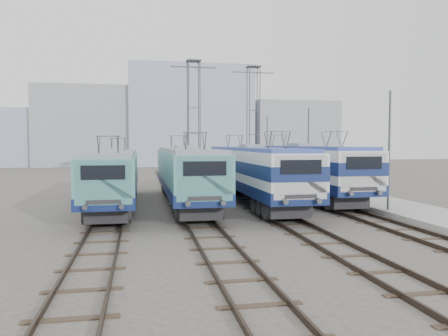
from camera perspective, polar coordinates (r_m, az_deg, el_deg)
ground at (r=21.35m, az=3.29°, el=-7.74°), size 160.00×160.00×0.00m
platform at (r=32.44m, az=17.48°, el=-3.83°), size 4.00×70.00×0.30m
locomotive_far_left at (r=28.34m, az=-14.11°, el=-0.68°), size 2.75×17.39×3.27m
locomotive_center_left at (r=28.77m, az=-5.09°, el=-0.34°), size 2.89×18.26×3.44m
locomotive_center_right at (r=29.41m, az=3.69°, el=-0.08°), size 2.93×18.55×3.49m
locomotive_far_right at (r=33.21m, az=10.12°, el=0.33°), size 2.99×18.91×3.55m
catenary_tower_west at (r=42.70m, az=-3.98°, el=6.70°), size 4.50×1.20×12.00m
catenary_tower_east at (r=45.89m, az=3.85°, el=6.46°), size 4.50×1.20×12.00m
mast_front at (r=26.21m, az=20.75°, el=1.80°), size 0.12×0.12×7.00m
mast_mid at (r=36.97m, az=10.95°, el=2.31°), size 0.12×0.12×7.00m
mast_rear at (r=48.31m, az=5.65°, el=2.56°), size 0.12×0.12×7.00m
building_west at (r=82.84m, az=-17.09°, el=5.14°), size 18.00×12.00×14.00m
building_center at (r=82.97m, az=-4.57°, el=6.65°), size 22.00×14.00×18.00m
building_east at (r=87.34m, az=8.63°, el=4.48°), size 16.00×12.00×12.00m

